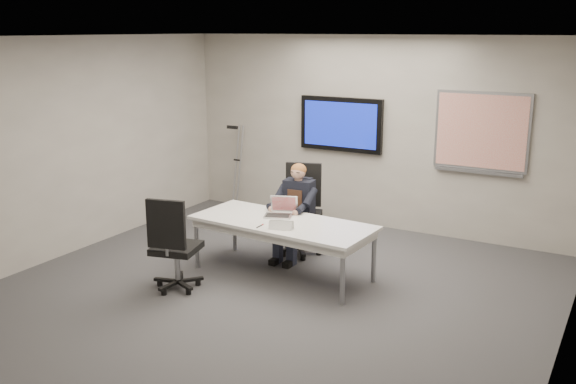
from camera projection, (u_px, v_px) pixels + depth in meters
The scene contains 16 objects.
floor at pixel (268, 294), 7.16m from camera, with size 6.00×6.00×0.02m, color #37383A.
ceiling at pixel (266, 37), 6.47m from camera, with size 6.00×6.00×0.02m, color silver.
wall_back at pixel (374, 133), 9.35m from camera, with size 6.00×0.02×2.80m, color gray.
wall_front at pixel (36, 257), 4.28m from camera, with size 6.00×0.02×2.80m, color gray.
wall_left at pixel (68, 147), 8.24m from camera, with size 0.02×6.00×2.80m, color gray.
wall_right at pixel (572, 210), 5.39m from camera, with size 0.02×6.00×2.80m, color gray.
conference_table at pixel (283, 227), 7.59m from camera, with size 2.24×1.05×0.67m.
tv_display at pixel (341, 124), 9.52m from camera, with size 1.30×0.09×0.80m.
whiteboard at pixel (481, 133), 8.56m from camera, with size 1.25×0.08×1.10m.
office_chair_far at pixel (301, 226), 8.41m from camera, with size 0.71×0.71×1.17m.
office_chair_near at pixel (175, 261), 7.21m from camera, with size 0.64×0.64×1.10m.
seated_person at pixel (293, 222), 8.17m from camera, with size 0.40×0.68×1.22m.
crutch at pixel (238, 166), 10.41m from camera, with size 0.19×0.35×1.43m, color #98999F, non-canonical shape.
laptop at pixel (281, 211), 7.79m from camera, with size 0.39×0.42×0.23m.
name_tent at pixel (281, 225), 7.26m from camera, with size 0.26×0.07×0.11m, color white, non-canonical shape.
pen at pixel (260, 226), 7.37m from camera, with size 0.01×0.01×0.15m, color black.
Camera 1 is at (3.45, -5.70, 2.88)m, focal length 40.00 mm.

